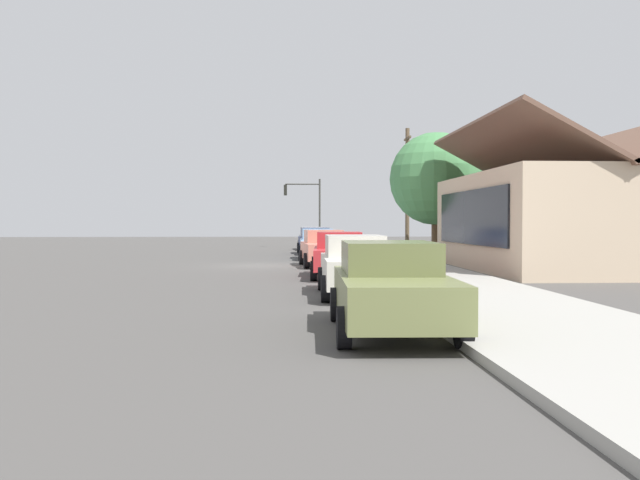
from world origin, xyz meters
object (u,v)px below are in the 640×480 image
(car_cherry, at_px, (339,254))
(shade_tree, at_px, (436,179))
(car_coral, at_px, (324,248))
(car_olive, at_px, (391,286))
(car_skyblue, at_px, (318,244))
(car_navy, at_px, (315,241))
(car_silver, at_px, (313,238))
(fire_hydrant_red, at_px, (346,249))
(utility_pole_wooden, at_px, (407,189))
(car_ivory, at_px, (355,265))
(traffic_light_main, at_px, (306,201))

(car_cherry, xyz_separation_m, shade_tree, (-12.27, 6.15, 3.42))
(car_coral, distance_m, car_olive, 18.26)
(car_skyblue, xyz_separation_m, car_olive, (24.10, 0.10, 0.00))
(car_navy, distance_m, car_cherry, 17.51)
(shade_tree, bearing_deg, car_silver, -152.62)
(fire_hydrant_red, bearing_deg, utility_pole_wooden, 133.07)
(car_ivory, height_order, car_olive, same)
(car_skyblue, bearing_deg, traffic_light_main, -178.53)
(car_cherry, bearing_deg, fire_hydrant_red, 177.07)
(utility_pole_wooden, bearing_deg, car_olive, -10.73)
(car_navy, xyz_separation_m, utility_pole_wooden, (0.89, 5.44, 3.11))
(car_cherry, bearing_deg, car_coral, -174.97)
(car_ivory, relative_size, shade_tree, 0.73)
(car_navy, bearing_deg, car_silver, 177.13)
(car_navy, xyz_separation_m, car_coral, (11.53, -0.14, -0.00))
(car_ivory, height_order, utility_pole_wooden, utility_pole_wooden)
(car_navy, distance_m, car_olive, 29.79)
(traffic_light_main, bearing_deg, utility_pole_wooden, 25.81)
(car_coral, xyz_separation_m, traffic_light_main, (-22.35, -0.07, 2.68))
(car_ivory, distance_m, fire_hydrant_red, 19.02)
(car_skyblue, bearing_deg, shade_tree, 95.19)
(car_skyblue, relative_size, car_ivory, 0.91)
(car_ivory, distance_m, traffic_light_main, 34.51)
(car_silver, distance_m, car_ivory, 30.03)
(car_cherry, relative_size, car_olive, 0.97)
(car_ivory, distance_m, shade_tree, 19.67)
(utility_pole_wooden, bearing_deg, car_cherry, -18.02)
(car_cherry, bearing_deg, car_silver, -176.94)
(car_skyblue, xyz_separation_m, traffic_light_main, (-16.50, -0.08, 2.68))
(car_ivory, bearing_deg, shade_tree, 162.80)
(shade_tree, distance_m, fire_hydrant_red, 6.07)
(car_cherry, distance_m, fire_hydrant_red, 12.96)
(car_skyblue, distance_m, fire_hydrant_red, 1.93)
(car_cherry, xyz_separation_m, fire_hydrant_red, (-12.88, 1.41, -0.32))
(utility_pole_wooden, bearing_deg, car_navy, -99.30)
(car_coral, xyz_separation_m, fire_hydrant_red, (-6.90, 1.59, -0.32))
(shade_tree, relative_size, fire_hydrant_red, 9.46)
(car_coral, xyz_separation_m, utility_pole_wooden, (-10.64, 5.59, 3.11))
(traffic_light_main, bearing_deg, car_coral, 0.19)
(car_silver, height_order, car_cherry, same)
(car_coral, distance_m, shade_tree, 9.56)
(car_ivory, relative_size, car_olive, 0.99)
(car_silver, bearing_deg, utility_pole_wooden, 35.10)
(car_silver, xyz_separation_m, traffic_light_main, (-4.37, -0.36, 2.67))
(fire_hydrant_red, bearing_deg, traffic_light_main, -173.87)
(car_silver, xyz_separation_m, car_olive, (36.23, -0.17, 0.00))
(car_coral, bearing_deg, car_cherry, -0.87)
(car_navy, distance_m, car_coral, 11.53)
(car_skyblue, bearing_deg, fire_hydrant_red, 124.88)
(car_skyblue, xyz_separation_m, car_ivory, (17.91, 0.11, 0.00))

